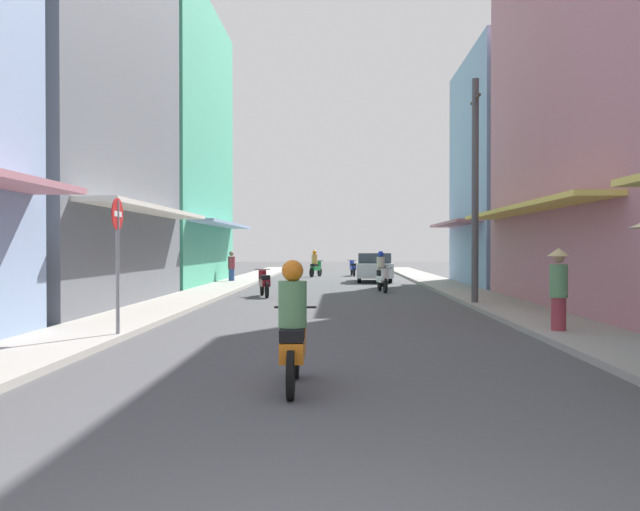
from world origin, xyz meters
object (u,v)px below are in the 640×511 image
object	(u,v)px
motorbike_white	(383,279)
pedestrian_crossing	(231,267)
parked_car	(374,267)
motorbike_black	(381,271)
motorbike_blue	(353,268)
street_sign_no_entry	(118,248)
motorbike_silver	(296,271)
pedestrian_midway	(559,287)
motorbike_orange	(293,331)
motorbike_maroon	(264,282)
motorbike_green	(316,265)
utility_pole	(475,190)

from	to	relation	value
motorbike_white	pedestrian_crossing	xyz separation A→B (m)	(-6.91, 6.27, 0.26)
motorbike_white	parked_car	xyz separation A→B (m)	(0.08, 7.84, 0.24)
parked_car	motorbike_black	bearing A→B (deg)	-89.51
motorbike_black	motorbike_blue	xyz separation A→B (m)	(-0.99, 11.85, -0.20)
motorbike_blue	street_sign_no_entry	size ratio (longest dim) A/B	0.68
motorbike_silver	pedestrian_crossing	size ratio (longest dim) A/B	1.15
pedestrian_midway	motorbike_orange	bearing A→B (deg)	-134.60
motorbike_maroon	parked_car	size ratio (longest dim) A/B	0.43
pedestrian_midway	pedestrian_crossing	bearing A→B (deg)	116.69
motorbike_green	pedestrian_midway	bearing A→B (deg)	-77.64
street_sign_no_entry	motorbike_blue	bearing A→B (deg)	80.05
motorbike_white	utility_pole	world-z (taller)	utility_pole
parked_car	motorbike_orange	bearing A→B (deg)	-95.18
pedestrian_crossing	street_sign_no_entry	size ratio (longest dim) A/B	0.58
pedestrian_crossing	motorbike_green	bearing A→B (deg)	61.38
parked_car	motorbike_blue	bearing A→B (deg)	97.89
motorbike_blue	utility_pole	size ratio (longest dim) A/B	0.27
motorbike_maroon	pedestrian_crossing	xyz separation A→B (m)	(-2.60, 8.74, 0.26)
motorbike_black	parked_car	world-z (taller)	motorbike_black
motorbike_black	street_sign_no_entry	bearing A→B (deg)	-110.06
motorbike_black	pedestrian_crossing	size ratio (longest dim) A/B	1.16
motorbike_silver	pedestrian_midway	bearing A→B (deg)	-72.59
motorbike_green	motorbike_orange	bearing A→B (deg)	-88.38
motorbike_silver	motorbike_orange	xyz separation A→B (m)	(1.70, -25.63, 0.20)
motorbike_blue	utility_pole	distance (m)	21.17
motorbike_maroon	parked_car	xyz separation A→B (m)	(4.39, 10.31, 0.24)
motorbike_silver	motorbike_orange	size ratio (longest dim) A/B	0.98
pedestrian_crossing	motorbike_maroon	bearing A→B (deg)	-73.45
motorbike_black	pedestrian_crossing	distance (m)	7.83
motorbike_orange	motorbike_white	world-z (taller)	motorbike_orange
motorbike_white	utility_pole	distance (m)	7.11
motorbike_silver	motorbike_blue	distance (m)	7.21
motorbike_white	motorbike_green	world-z (taller)	motorbike_green
pedestrian_midway	street_sign_no_entry	size ratio (longest dim) A/B	0.65
parked_car	pedestrian_midway	distance (m)	20.61
pedestrian_crossing	street_sign_no_entry	distance (m)	19.69
motorbike_white	pedestrian_crossing	distance (m)	9.33
motorbike_orange	street_sign_no_entry	bearing A→B (deg)	130.86
parked_car	street_sign_no_entry	distance (m)	22.02
motorbike_green	parked_car	distance (m)	6.29
motorbike_blue	motorbike_maroon	bearing A→B (deg)	-101.36
pedestrian_crossing	parked_car	bearing A→B (deg)	12.67
motorbike_maroon	street_sign_no_entry	distance (m)	11.06
motorbike_maroon	pedestrian_crossing	world-z (taller)	pedestrian_crossing
motorbike_silver	motorbike_white	bearing A→B (deg)	-64.26
motorbike_blue	pedestrian_crossing	xyz separation A→B (m)	(-6.04, -8.40, 0.26)
motorbike_silver	motorbike_black	bearing A→B (deg)	-52.77
motorbike_green	utility_pole	size ratio (longest dim) A/B	0.26
motorbike_black	utility_pole	xyz separation A→B (m)	(2.19, -8.87, 2.71)
motorbike_black	motorbike_blue	size ratio (longest dim) A/B	0.99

